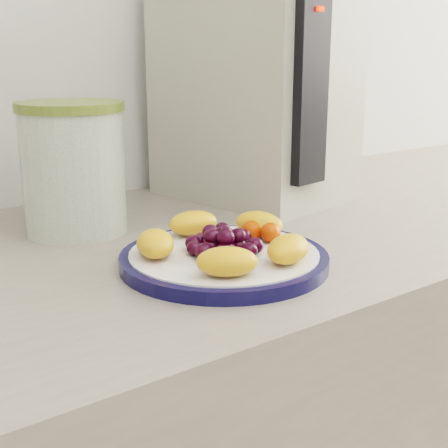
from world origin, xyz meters
TOP-DOWN VIEW (x-y plane):
  - plate_rim at (-0.11, 1.08)m, footprint 0.24×0.24m
  - plate_face at (-0.11, 1.08)m, footprint 0.22×0.22m
  - canister at (-0.18, 1.31)m, footprint 0.15×0.15m
  - canister_lid at (-0.18, 1.31)m, footprint 0.15×0.15m
  - appliance_body at (0.15, 1.34)m, footprint 0.25×0.32m
  - appliance_panel at (0.12, 1.18)m, footprint 0.07×0.03m
  - appliance_led at (0.12, 1.17)m, footprint 0.01×0.01m
  - fruit_plate at (-0.10, 1.08)m, footprint 0.21×0.20m

SIDE VIEW (x-z plane):
  - plate_rim at x=-0.11m, z-range 0.90..0.91m
  - plate_face at x=-0.11m, z-range 0.90..0.92m
  - fruit_plate at x=-0.10m, z-range 0.92..0.95m
  - canister at x=-0.18m, z-range 0.90..1.06m
  - canister_lid at x=-0.18m, z-range 1.06..1.07m
  - appliance_body at x=0.15m, z-range 0.90..1.27m
  - appliance_panel at x=0.12m, z-range 0.95..1.22m
  - appliance_led at x=0.12m, z-range 1.19..1.20m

